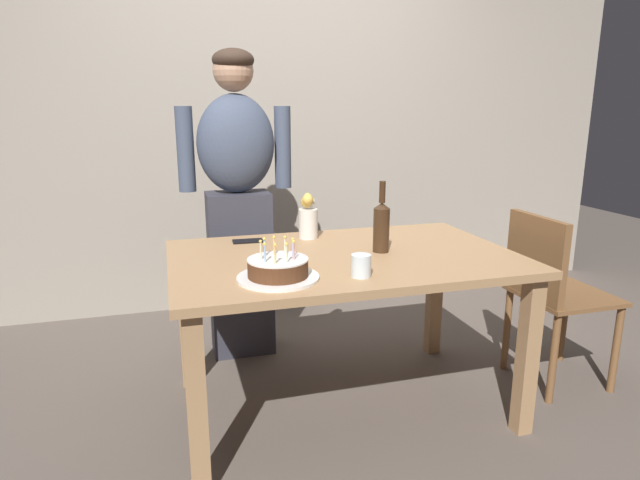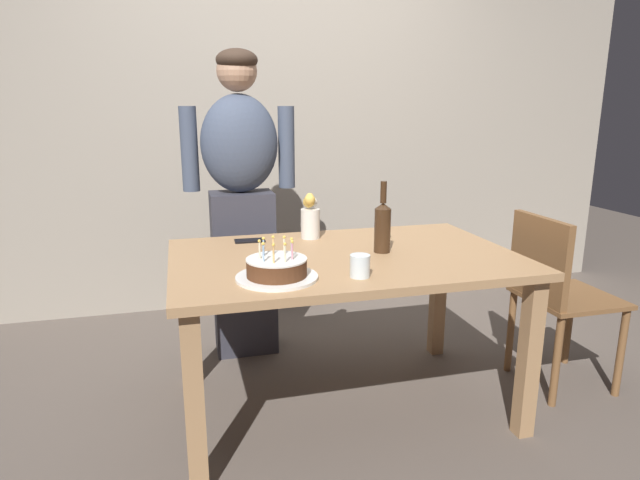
% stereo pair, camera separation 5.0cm
% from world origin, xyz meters
% --- Properties ---
extents(ground_plane, '(10.00, 10.00, 0.00)m').
position_xyz_m(ground_plane, '(0.00, 0.00, 0.00)').
color(ground_plane, '#564C44').
extents(back_wall, '(5.20, 0.10, 2.60)m').
position_xyz_m(back_wall, '(0.00, 1.55, 1.30)').
color(back_wall, '#9E9384').
rests_on(back_wall, ground_plane).
extents(dining_table, '(1.50, 0.96, 0.74)m').
position_xyz_m(dining_table, '(0.00, 0.00, 0.64)').
color(dining_table, '#A37A51').
rests_on(dining_table, ground_plane).
extents(birthday_cake, '(0.31, 0.31, 0.15)m').
position_xyz_m(birthday_cake, '(-0.35, -0.26, 0.78)').
color(birthday_cake, white).
rests_on(birthday_cake, dining_table).
extents(water_glass_near, '(0.08, 0.08, 0.09)m').
position_xyz_m(water_glass_near, '(-0.04, -0.32, 0.78)').
color(water_glass_near, silver).
rests_on(water_glass_near, dining_table).
extents(wine_bottle, '(0.07, 0.07, 0.32)m').
position_xyz_m(wine_bottle, '(0.17, -0.00, 0.86)').
color(wine_bottle, '#382314').
rests_on(wine_bottle, dining_table).
extents(cell_phone, '(0.15, 0.08, 0.01)m').
position_xyz_m(cell_phone, '(-0.37, 0.34, 0.74)').
color(cell_phone, black).
rests_on(cell_phone, dining_table).
extents(flower_vase, '(0.09, 0.09, 0.22)m').
position_xyz_m(flower_vase, '(-0.07, 0.34, 0.85)').
color(flower_vase, silver).
rests_on(flower_vase, dining_table).
extents(person_man_bearded, '(0.61, 0.27, 1.66)m').
position_xyz_m(person_man_bearded, '(-0.36, 0.74, 0.87)').
color(person_man_bearded, '#33333D').
rests_on(person_man_bearded, ground_plane).
extents(dining_chair, '(0.42, 0.42, 0.87)m').
position_xyz_m(dining_chair, '(1.04, -0.07, 0.52)').
color(dining_chair, brown).
rests_on(dining_chair, ground_plane).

